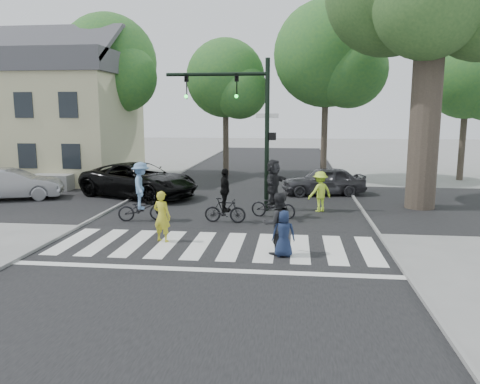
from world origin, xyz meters
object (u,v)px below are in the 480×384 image
object	(u,v)px
cyclist_mid	(225,201)
car_suv	(139,180)
pedestrian_child	(284,234)
car_grey	(323,181)
car_silver	(12,184)
cyclist_right	(273,192)
cyclist_left	(141,196)
pedestrian_woman	(162,216)
pedestrian_adult	(278,224)
traffic_signal	(246,113)

from	to	relation	value
cyclist_mid	car_suv	xyz separation A→B (m)	(-4.76, 4.69, -0.01)
pedestrian_child	car_grey	distance (m)	10.23
cyclist_mid	car_silver	size ratio (longest dim) A/B	0.46
cyclist_right	cyclist_left	bearing A→B (deg)	-167.51
pedestrian_woman	pedestrian_adult	xyz separation A→B (m)	(3.56, -0.88, 0.08)
pedestrian_adult	cyclist_right	world-z (taller)	cyclist_right
cyclist_mid	car_suv	world-z (taller)	cyclist_mid
cyclist_left	car_suv	distance (m)	5.07
pedestrian_child	cyclist_left	world-z (taller)	cyclist_left
pedestrian_adult	car_suv	xyz separation A→B (m)	(-6.78, 8.29, -0.07)
cyclist_left	car_silver	distance (m)	8.00
car_grey	car_suv	bearing A→B (deg)	-89.38
pedestrian_woman	car_silver	world-z (taller)	pedestrian_woman
pedestrian_woman	cyclist_mid	distance (m)	3.13
pedestrian_child	pedestrian_adult	xyz separation A→B (m)	(-0.17, 0.21, 0.22)
pedestrian_woman	car_grey	size ratio (longest dim) A/B	0.40
pedestrian_adult	cyclist_left	size ratio (longest dim) A/B	0.81
cyclist_mid	car_grey	world-z (taller)	cyclist_mid
pedestrian_child	cyclist_mid	bearing A→B (deg)	-66.57
pedestrian_woman	car_suv	bearing A→B (deg)	-48.05
cyclist_mid	car_silver	world-z (taller)	cyclist_mid
cyclist_left	car_silver	xyz separation A→B (m)	(-7.21, 3.44, -0.24)
traffic_signal	cyclist_right	bearing A→B (deg)	-46.70
traffic_signal	cyclist_right	size ratio (longest dim) A/B	2.71
traffic_signal	car_grey	world-z (taller)	traffic_signal
pedestrian_woman	pedestrian_child	xyz separation A→B (m)	(3.73, -1.09, -0.14)
cyclist_mid	car_suv	distance (m)	6.68
pedestrian_child	car_grey	bearing A→B (deg)	-105.87
cyclist_left	car_silver	world-z (taller)	cyclist_left
traffic_signal	pedestrian_adult	world-z (taller)	traffic_signal
cyclist_right	car_grey	distance (m)	5.75
car_suv	pedestrian_child	bearing A→B (deg)	-117.49
cyclist_right	car_silver	size ratio (longest dim) A/B	0.52
cyclist_mid	cyclist_right	world-z (taller)	cyclist_right
cyclist_left	car_grey	xyz separation A→B (m)	(6.92, 6.36, -0.27)
cyclist_right	car_suv	distance (m)	7.45
traffic_signal	car_suv	size ratio (longest dim) A/B	1.04
pedestrian_woman	cyclist_left	distance (m)	3.04
pedestrian_child	pedestrian_adult	bearing A→B (deg)	-57.53
cyclist_left	traffic_signal	bearing A→B (deg)	32.82
pedestrian_child	car_suv	size ratio (longest dim) A/B	0.23
cyclist_mid	car_grey	bearing A→B (deg)	58.40
pedestrian_woman	pedestrian_adult	bearing A→B (deg)	-175.40
cyclist_left	pedestrian_child	bearing A→B (deg)	-35.35
traffic_signal	pedestrian_woman	xyz separation A→B (m)	(-2.05, -4.94, -3.11)
pedestrian_adult	cyclist_right	size ratio (longest dim) A/B	0.79
pedestrian_adult	car_grey	bearing A→B (deg)	-121.29
traffic_signal	cyclist_mid	distance (m)	3.84
cyclist_mid	cyclist_right	size ratio (longest dim) A/B	0.89
pedestrian_woman	cyclist_mid	bearing A→B (deg)	-101.12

